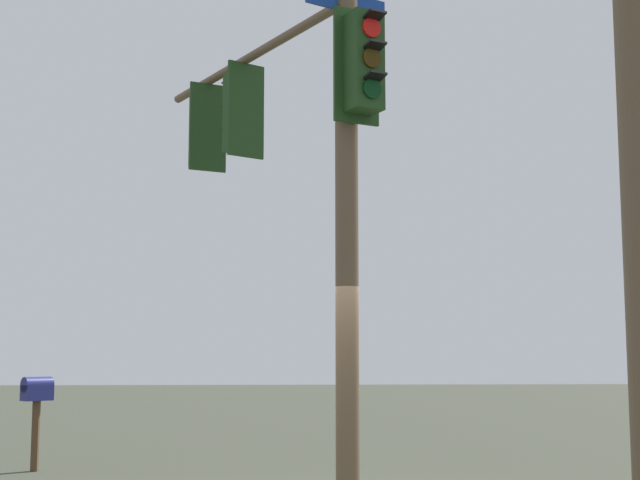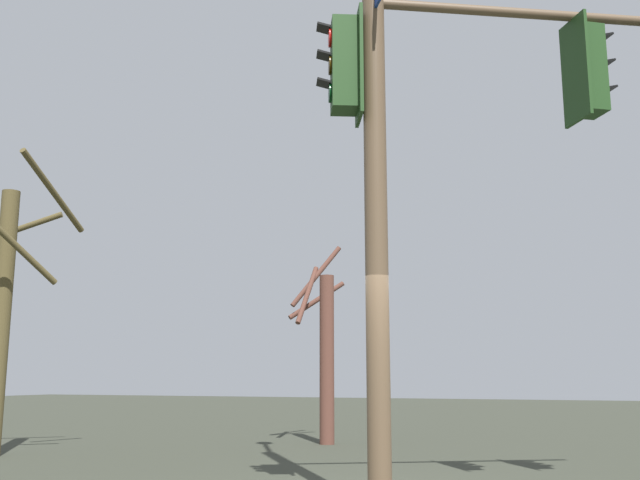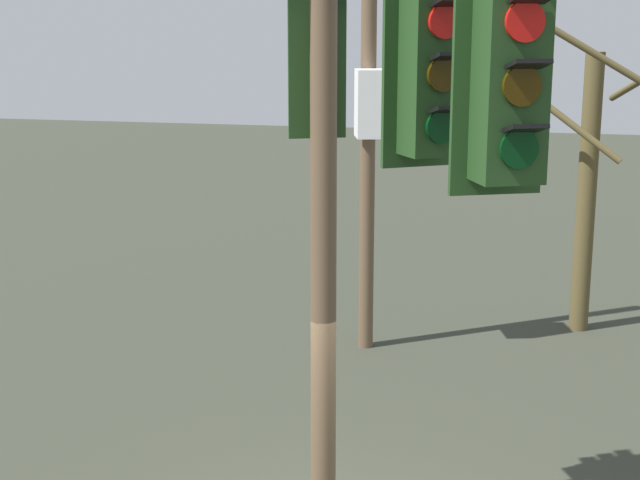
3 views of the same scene
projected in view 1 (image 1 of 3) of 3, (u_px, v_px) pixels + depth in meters
name	position (u px, v px, depth m)	size (l,w,h in m)	color
main_signal_pole_assembly	(294.00, 103.00, 11.03)	(2.95, 5.70, 8.10)	brown
mailbox	(37.00, 397.00, 13.90)	(0.49, 0.47, 1.41)	#4C3823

